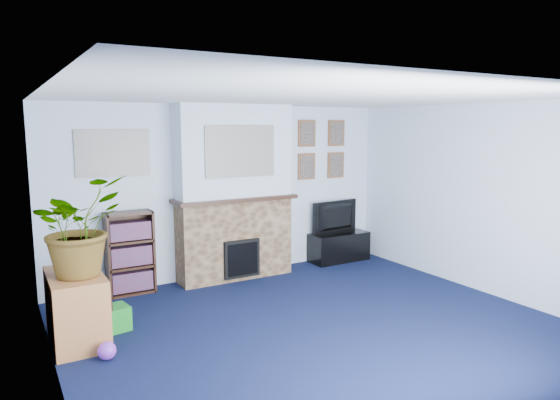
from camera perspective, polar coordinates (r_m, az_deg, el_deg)
floor at (r=5.46m, az=4.29°, el=-14.33°), size 5.00×4.50×0.01m
ceiling at (r=5.04m, az=4.59°, el=11.72°), size 5.00×4.50×0.01m
wall_back at (r=7.06m, az=-5.94°, el=1.00°), size 5.00×0.04×2.40m
wall_front at (r=3.54m, az=25.64°, el=-7.29°), size 5.00×0.04×2.40m
wall_left at (r=4.26m, az=-24.64°, el=-4.67°), size 0.04×4.50×2.40m
wall_right at (r=6.83m, az=22.01°, el=0.18°), size 0.04×4.50×2.40m
chimney_breast at (r=6.88m, az=-5.24°, el=0.68°), size 1.72×0.50×2.40m
collage_main at (r=6.63m, az=-4.54°, el=5.57°), size 1.00×0.03×0.68m
collage_left at (r=6.52m, az=-18.54°, el=5.11°), size 0.90×0.03×0.58m
portrait_tl at (r=7.61m, az=3.08°, el=7.61°), size 0.30×0.03×0.40m
portrait_tr at (r=7.92m, az=6.44°, el=7.60°), size 0.30×0.03×0.40m
portrait_bl at (r=7.63m, az=3.05°, el=3.86°), size 0.30×0.03×0.40m
portrait_br at (r=7.94m, az=6.39°, el=4.00°), size 0.30×0.03×0.40m
tv_stand at (r=7.95m, az=6.73°, el=-5.32°), size 0.95×0.40×0.45m
television at (r=7.87m, az=6.71°, el=-1.95°), size 0.87×0.20×0.50m
bookshelf at (r=6.61m, az=-16.78°, el=-6.00°), size 0.58×0.28×1.05m
sideboard at (r=5.39m, az=-22.24°, el=-11.27°), size 0.49×0.89×0.69m
potted_plant at (r=5.13m, az=-22.11°, el=-2.78°), size 1.13×1.09×0.95m
mantel_clock at (r=6.82m, az=-5.32°, el=0.92°), size 0.11×0.07×0.15m
mantel_candle at (r=6.94m, az=-3.24°, el=1.15°), size 0.04×0.04×0.14m
mantel_teddy at (r=6.60m, az=-10.02°, el=0.53°), size 0.14×0.14×0.14m
mantel_can at (r=7.18m, az=0.33°, el=1.25°), size 0.06×0.06×0.12m
green_crate at (r=5.59m, az=-18.60°, el=-12.63°), size 0.36×0.31×0.26m
toy_ball at (r=4.99m, az=-19.17°, el=-15.90°), size 0.17×0.17×0.17m
toy_block at (r=5.29m, az=-22.45°, el=-14.45°), size 0.18×0.18×0.20m
toy_tube at (r=5.20m, az=-20.76°, el=-15.21°), size 0.35×0.15×0.20m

